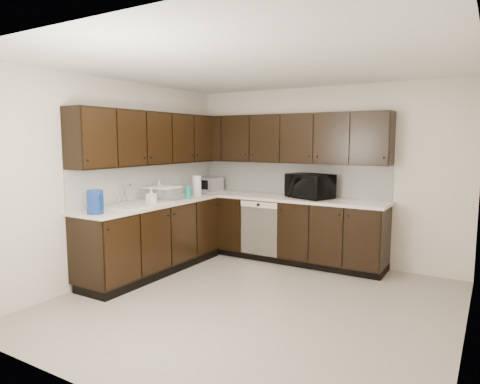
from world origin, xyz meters
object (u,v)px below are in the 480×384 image
at_px(storage_bin, 161,194).
at_px(blue_pitcher, 95,202).
at_px(sink, 136,210).
at_px(microwave, 309,186).
at_px(toaster_oven, 210,184).

distance_m(storage_bin, blue_pitcher, 1.22).
height_order(sink, storage_bin, sink).
relative_size(sink, microwave, 1.34).
bearing_deg(storage_bin, blue_pitcher, -84.53).
xyz_separation_m(microwave, storage_bin, (-1.66, -1.21, -0.08)).
relative_size(toaster_oven, storage_bin, 0.78).
distance_m(microwave, storage_bin, 2.06).
height_order(microwave, toaster_oven, microwave).
height_order(toaster_oven, blue_pitcher, blue_pitcher).
xyz_separation_m(microwave, toaster_oven, (-1.68, -0.03, -0.06)).
bearing_deg(sink, blue_pitcher, -84.26).
bearing_deg(toaster_oven, storage_bin, -79.90).
height_order(sink, microwave, microwave).
bearing_deg(sink, microwave, 47.19).
distance_m(microwave, blue_pitcher, 2.87).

